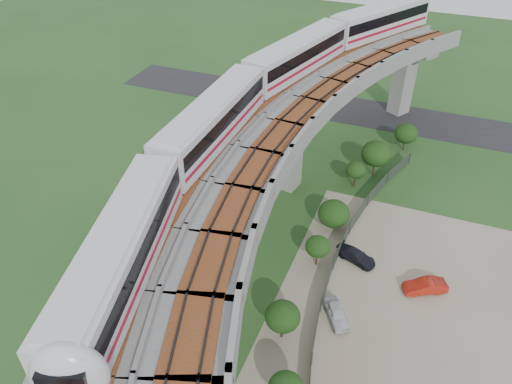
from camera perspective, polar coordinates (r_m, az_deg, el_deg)
ground at (r=45.50m, az=-1.63°, el=-6.06°), size 160.00×160.00×0.00m
dirt_lot at (r=42.02m, az=15.54°, el=-12.25°), size 18.00×26.00×0.04m
asphalt_road at (r=69.42m, az=8.17°, el=9.69°), size 60.00×8.00×0.03m
viaduct at (r=38.85m, az=3.38°, el=2.47°), size 19.58×73.98×11.40m
metro_train at (r=43.65m, az=2.45°, el=11.42°), size 13.83×60.93×3.64m
fence at (r=43.07m, az=10.53°, el=-8.42°), size 3.87×38.73×1.50m
tree_0 at (r=60.33m, az=16.77°, el=6.42°), size 2.68×2.68×3.27m
tree_1 at (r=54.47m, az=13.56°, el=4.28°), size 3.17×3.17×4.03m
tree_2 at (r=52.43m, az=11.35°, el=2.48°), size 2.10×2.10×2.98m
tree_3 at (r=46.60m, az=8.89°, el=-2.46°), size 2.97×2.97×3.07m
tree_4 at (r=42.53m, az=7.08°, el=-6.21°), size 2.14×2.14×3.00m
tree_5 at (r=36.84m, az=3.06°, el=-14.01°), size 2.59×2.59×3.41m
car_white at (r=39.67m, az=9.22°, el=-13.55°), size 2.84×3.46×1.11m
car_red at (r=43.26m, az=18.76°, el=-10.14°), size 3.69×2.73×1.16m
car_dark at (r=44.48m, az=11.39°, el=-7.17°), size 3.81×2.55×1.03m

